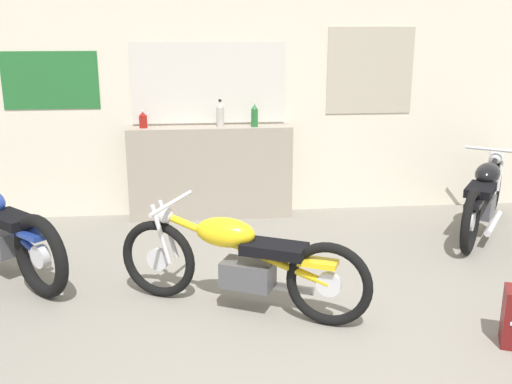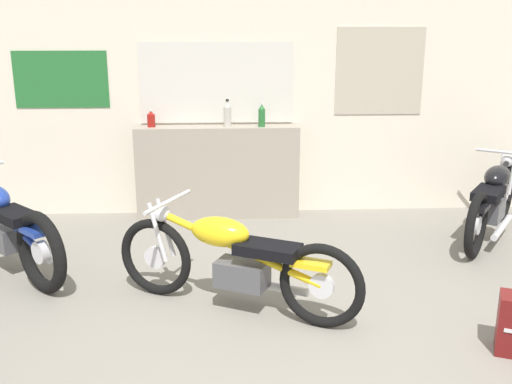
# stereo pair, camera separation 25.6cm
# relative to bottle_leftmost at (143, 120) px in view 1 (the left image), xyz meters

# --- Properties ---
(wall_back) EXTENTS (10.00, 0.07, 2.80)m
(wall_back) POSITION_rel_bottle_leftmost_xyz_m (1.18, 0.17, 0.31)
(wall_back) COLOR beige
(wall_back) RESTS_ON ground_plane
(sill_counter) EXTENTS (1.78, 0.28, 1.01)m
(sill_counter) POSITION_rel_bottle_leftmost_xyz_m (0.70, -0.01, -0.59)
(sill_counter) COLOR gray
(sill_counter) RESTS_ON ground_plane
(bottle_leftmost) EXTENTS (0.09, 0.09, 0.19)m
(bottle_leftmost) POSITION_rel_bottle_leftmost_xyz_m (0.00, 0.00, 0.00)
(bottle_leftmost) COLOR maroon
(bottle_leftmost) RESTS_ON sill_counter
(bottle_left_center) EXTENTS (0.08, 0.08, 0.29)m
(bottle_left_center) POSITION_rel_bottle_leftmost_xyz_m (0.82, -0.01, 0.05)
(bottle_left_center) COLOR #B7B2A8
(bottle_left_center) RESTS_ON sill_counter
(bottle_center) EXTENTS (0.07, 0.07, 0.26)m
(bottle_center) POSITION_rel_bottle_leftmost_xyz_m (1.19, -0.05, 0.04)
(bottle_center) COLOR #23662D
(bottle_center) RESTS_ON sill_counter
(motorcycle_yellow) EXTENTS (1.82, 1.00, 0.80)m
(motorcycle_yellow) POSITION_rel_bottle_leftmost_xyz_m (0.85, -2.29, -0.69)
(motorcycle_yellow) COLOR black
(motorcycle_yellow) RESTS_ON ground_plane
(motorcycle_black) EXTENTS (1.19, 1.64, 0.79)m
(motorcycle_black) POSITION_rel_bottle_leftmost_xyz_m (3.46, -0.83, -0.70)
(motorcycle_black) COLOR black
(motorcycle_black) RESTS_ON ground_plane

